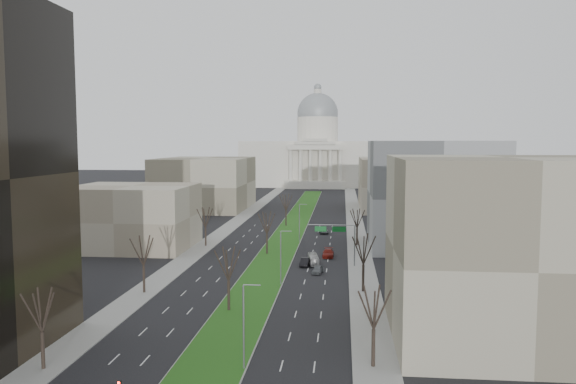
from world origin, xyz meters
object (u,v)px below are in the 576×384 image
Objects in this scene: car_red at (328,253)px; car_grey_far at (324,231)px; car_black at (305,262)px; box_van at (313,259)px; car_grey_near at (318,270)px.

car_grey_far is (-1.96, 29.74, -0.12)m from car_red.
car_black is 2.21m from box_van.
car_grey_near is at bearing -61.02° from car_black.
car_grey_near is 0.88× the size of car_black.
car_grey_near is 44.43m from car_grey_far.
box_van is at bearing -109.56° from car_red.
car_red reaches higher than car_black.
car_black reaches higher than car_grey_near.
box_van reaches higher than car_red.
box_van is at bearing 49.87° from car_black.
car_black is 38.63m from car_grey_far.
car_grey_far is 0.69× the size of box_van.
car_red is at bearing -95.20° from car_grey_far.
car_grey_near is 6.46m from car_black.
car_red is at bearing 68.79° from car_black.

